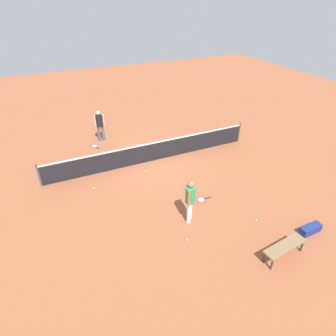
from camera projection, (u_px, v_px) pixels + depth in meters
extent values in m
plane|color=#9E5638|center=(152.00, 161.00, 13.55)|extent=(40.00, 40.00, 0.00)
cylinder|color=#4C4C51|center=(39.00, 175.00, 11.52)|extent=(0.09, 0.09, 1.07)
cylinder|color=#4C4C51|center=(239.00, 132.00, 15.00)|extent=(0.09, 0.09, 1.07)
cube|color=black|center=(152.00, 152.00, 13.31)|extent=(10.00, 0.02, 0.91)
cube|color=white|center=(152.00, 143.00, 13.04)|extent=(10.00, 0.04, 0.06)
cylinder|color=white|center=(189.00, 213.00, 9.75)|extent=(0.20, 0.20, 0.85)
cylinder|color=white|center=(190.00, 209.00, 9.92)|extent=(0.20, 0.20, 0.85)
cylinder|color=#339959|center=(190.00, 195.00, 9.44)|extent=(0.48, 0.48, 0.62)
cylinder|color=#9E704C|center=(189.00, 198.00, 9.25)|extent=(0.13, 0.13, 0.58)
cylinder|color=#9E704C|center=(192.00, 190.00, 9.60)|extent=(0.13, 0.13, 0.58)
sphere|color=#9E704C|center=(191.00, 184.00, 9.21)|extent=(0.32, 0.32, 0.23)
cylinder|color=#595960|center=(99.00, 134.00, 15.11)|extent=(0.16, 0.16, 0.85)
cylinder|color=#595960|center=(103.00, 133.00, 15.16)|extent=(0.16, 0.16, 0.85)
cylinder|color=black|center=(99.00, 121.00, 14.74)|extent=(0.38, 0.38, 0.62)
cylinder|color=beige|center=(95.00, 121.00, 14.67)|extent=(0.10, 0.10, 0.58)
cylinder|color=beige|center=(103.00, 120.00, 14.78)|extent=(0.10, 0.10, 0.58)
sphere|color=beige|center=(98.00, 113.00, 14.51)|extent=(0.26, 0.26, 0.23)
torus|color=red|center=(201.00, 200.00, 11.02)|extent=(0.34, 0.34, 0.02)
cylinder|color=silver|center=(201.00, 200.00, 11.02)|extent=(0.29, 0.29, 0.00)
cylinder|color=black|center=(208.00, 198.00, 11.10)|extent=(0.28, 0.05, 0.03)
torus|color=blue|center=(95.00, 146.00, 14.78)|extent=(0.40, 0.40, 0.02)
cylinder|color=silver|center=(95.00, 146.00, 14.78)|extent=(0.34, 0.34, 0.00)
cylinder|color=black|center=(98.00, 148.00, 14.60)|extent=(0.13, 0.27, 0.03)
sphere|color=#C6E033|center=(187.00, 240.00, 9.23)|extent=(0.07, 0.07, 0.07)
sphere|color=#C6E033|center=(241.00, 176.00, 12.36)|extent=(0.07, 0.07, 0.07)
sphere|color=#C6E033|center=(145.00, 172.00, 12.68)|extent=(0.07, 0.07, 0.07)
sphere|color=#C6E033|center=(94.00, 188.00, 11.61)|extent=(0.07, 0.07, 0.07)
sphere|color=#C6E033|center=(256.00, 220.00, 10.01)|extent=(0.07, 0.07, 0.07)
cube|color=olive|center=(285.00, 246.00, 8.47)|extent=(1.53, 0.56, 0.06)
cylinder|color=#333338|center=(272.00, 264.00, 8.20)|extent=(0.07, 0.07, 0.42)
cylinder|color=#333338|center=(302.00, 246.00, 8.78)|extent=(0.07, 0.07, 0.42)
cylinder|color=#333338|center=(264.00, 257.00, 8.42)|extent=(0.07, 0.07, 0.42)
cylinder|color=#333338|center=(294.00, 240.00, 9.00)|extent=(0.07, 0.07, 0.42)
cube|color=navy|center=(310.00, 229.00, 9.49)|extent=(0.81, 0.31, 0.28)
cylinder|color=black|center=(318.00, 226.00, 9.62)|extent=(0.11, 0.27, 0.27)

